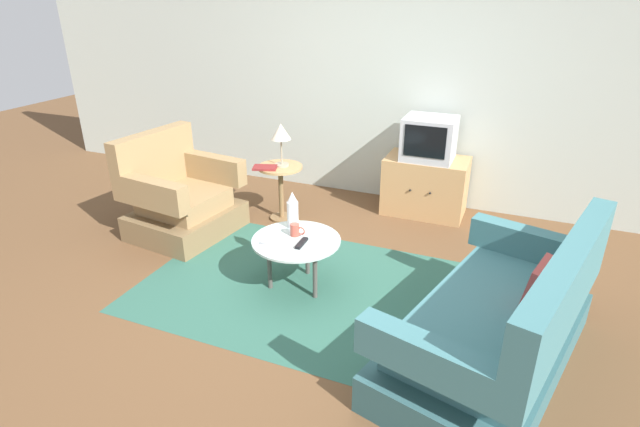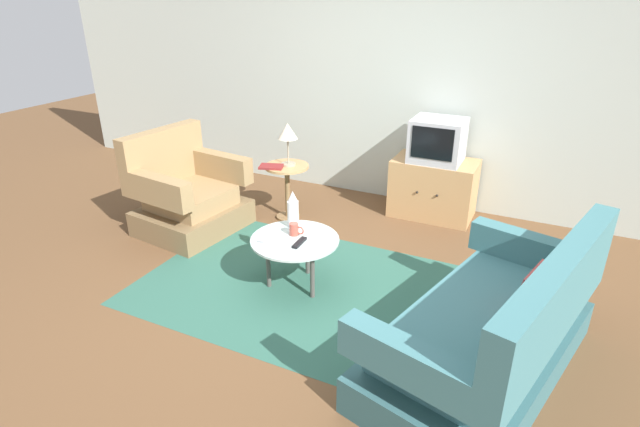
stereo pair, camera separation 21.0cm
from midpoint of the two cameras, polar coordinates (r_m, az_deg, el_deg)
The scene contains 15 objects.
ground_plane at distance 3.97m, azimuth -0.43°, elevation -9.15°, with size 16.00×16.00×0.00m, color brown.
back_wall at distance 5.50m, azimuth 10.39°, elevation 15.19°, with size 9.00×0.12×2.70m, color #B2BCB2.
area_rug at distance 4.08m, azimuth -1.27°, elevation -8.14°, with size 2.41×1.77×0.00m, color #2D5B4C.
armchair at distance 5.02m, azimuth -13.74°, elevation 1.88°, with size 0.92×1.02×0.96m.
couch at distance 3.28m, azimuth 20.68°, elevation -12.61°, with size 1.28×1.86×0.94m.
coffee_table at distance 3.89m, azimuth -1.31°, elevation -3.44°, with size 0.69×0.69×0.42m.
side_table at distance 5.06m, azimuth -2.56°, elevation 3.71°, with size 0.44×0.44×0.57m.
tv_stand at distance 5.32m, azimuth 13.84°, elevation 2.81°, with size 0.83×0.52×0.60m.
television at distance 5.14m, azimuth 14.36°, elevation 8.05°, with size 0.50×0.45×0.43m.
table_lamp at distance 4.92m, azimuth -2.46°, elevation 9.06°, with size 0.19×0.19×0.42m.
vase at distance 4.01m, azimuth -1.60°, elevation 0.42°, with size 0.09×0.09×0.31m.
mug at distance 3.90m, azimuth -1.38°, elevation -1.82°, with size 0.12×0.07×0.10m.
tv_remote_dark at distance 3.79m, azimuth -0.76°, elevation -3.35°, with size 0.05×0.18×0.02m.
tv_remote_silver at distance 3.86m, azimuth -4.57°, elevation -2.83°, with size 0.05×0.15×0.02m.
book at distance 4.94m, azimuth -4.34°, elevation 5.32°, with size 0.27×0.22×0.02m.
Camera 2 is at (1.56, -2.92, 2.19)m, focal length 28.18 mm.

